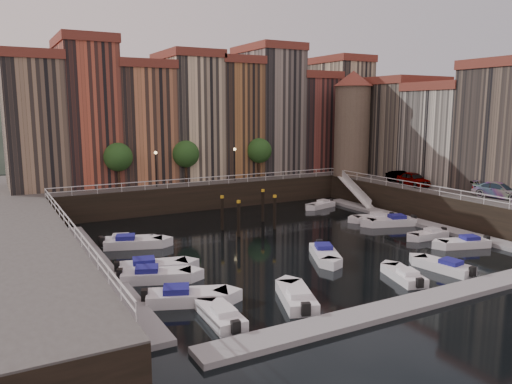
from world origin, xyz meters
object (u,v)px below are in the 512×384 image
gangway (355,190)px  boat_left_2 (152,267)px  corner_tower (352,122)px  car_c (500,191)px  car_a (414,180)px  boat_left_0 (185,297)px  boat_left_1 (155,276)px  car_b (400,178)px  mooring_pilings (250,213)px

gangway → boat_left_2: bearing=-156.4°
corner_tower → car_c: size_ratio=2.56×
corner_tower → gangway: corner_tower is taller
gangway → car_a: 7.45m
corner_tower → boat_left_0: corner_tower is taller
corner_tower → car_a: corner_tower is taller
corner_tower → car_a: bearing=-88.4°
gangway → boat_left_1: bearing=-153.7°
car_b → boat_left_1: bearing=-152.9°
boat_left_2 → car_c: bearing=7.7°
mooring_pilings → corner_tower: bearing=24.5°
boat_left_1 → car_a: car_a is taller
boat_left_1 → car_b: size_ratio=1.25×
corner_tower → boat_left_2: (-32.90, -17.58, -9.79)m
boat_left_0 → boat_left_2: 6.80m
gangway → boat_left_0: (-29.93, -19.88, -1.51)m
car_c → boat_left_0: bearing=174.4°
boat_left_1 → car_c: car_c is taller
car_b → car_c: bearing=-76.2°
corner_tower → boat_left_1: size_ratio=2.66×
boat_left_2 → car_b: size_ratio=1.29×
boat_left_2 → car_a: (33.20, 6.62, 3.38)m
boat_left_1 → car_c: (35.09, -1.44, 3.39)m
gangway → car_c: (4.72, -16.46, 1.87)m
car_a → car_b: (0.45, 2.58, -0.10)m
boat_left_0 → car_c: size_ratio=1.00×
car_b → car_c: car_c is taller
boat_left_1 → boat_left_2: 1.98m
corner_tower → boat_left_0: size_ratio=2.57×
corner_tower → car_b: bearing=-84.8°
gangway → car_c: bearing=-74.0°
car_c → boat_left_2: bearing=163.2°
car_b → boat_left_0: bearing=-145.6°
boat_left_2 → mooring_pilings: bearing=46.6°
corner_tower → gangway: size_ratio=1.66×
car_a → car_c: car_a is taller
corner_tower → boat_left_2: corner_tower is taller
car_c → corner_tower: bearing=83.7°
boat_left_0 → car_c: bearing=26.8°
gangway → mooring_pilings: (-17.32, -4.73, -0.27)m
car_b → car_c: (1.07, -12.59, 0.10)m
gangway → car_c: size_ratio=1.54×
gangway → car_a: bearing=-63.6°
car_c → gangway: bearing=94.8°
mooring_pilings → car_c: car_c is taller
boat_left_1 → car_c: bearing=18.6°
car_a → mooring_pilings: bearing=-175.2°
boat_left_2 → car_c: size_ratio=1.00×
mooring_pilings → boat_left_1: bearing=-141.7°
gangway → car_b: size_ratio=2.00×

